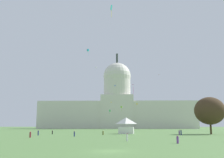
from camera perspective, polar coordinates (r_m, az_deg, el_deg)
The scene contains 23 objects.
ground_plane at distance 34.24m, azimuth -0.29°, elevation -15.70°, with size 800.00×800.00×0.00m, color #567F42.
capitol_building at distance 230.98m, azimuth 1.16°, elevation -6.19°, with size 137.39×24.94×68.10m.
event_tent at distance 98.09m, azimuth 3.15°, elevation -10.23°, with size 6.30×5.68×6.01m.
tree_east_far at distance 99.89m, azimuth 20.82°, elevation -6.60°, with size 12.19×11.71×13.26m.
person_black_back_right at distance 96.07m, azimuth -13.06°, elevation -11.44°, with size 0.43×0.43×1.44m.
person_navy_aisle_center at distance 88.50m, azimuth 15.04°, elevation -11.38°, with size 0.48×0.48×1.79m.
person_purple_mid_right at distance 93.72m, azimuth 14.67°, elevation -11.37°, with size 0.59×0.59×1.60m.
person_navy_lawn_far_left at distance 76.28m, azimuth -8.35°, elevation -11.92°, with size 0.49×0.49×1.65m.
person_navy_near_tree_east at distance 86.79m, azimuth -16.03°, elevation -11.41°, with size 0.53×0.53×1.66m.
person_olive_front_left at distance 87.52m, azimuth -2.00°, elevation -11.84°, with size 0.61×0.61×1.49m.
person_white_near_tree_west at distance 54.48m, azimuth 3.36°, elevation -12.80°, with size 0.44×0.44×1.63m.
person_maroon_mid_center at distance 72.61m, azimuth -17.65°, elevation -11.67°, with size 0.53×0.53×1.66m.
person_purple_edge_west at distance 49.25m, azimuth 14.33°, elevation -12.90°, with size 0.56×0.56×1.50m.
kite_yellow_mid at distance 207.00m, azimuth 5.55°, elevation -5.50°, with size 1.01×1.06×1.15m.
kite_blue_mid at distance 209.95m, azimuth 0.68°, elevation -1.49°, with size 0.79×0.69×2.16m.
kite_gold_mid at distance 192.29m, azimuth -0.18°, elevation -5.16°, with size 0.75×0.66×0.80m.
kite_pink_mid at distance 156.16m, azimuth 10.23°, elevation 0.84°, with size 1.04×1.20×0.14m.
kite_white_high at distance 213.53m, azimuth -3.55°, elevation 2.57°, with size 0.76×0.75×0.65m.
kite_lime_low at distance 117.71m, azimuth 2.10°, elevation -6.23°, with size 0.84×0.85×2.33m.
kite_turquoise_mid at distance 72.74m, azimuth -0.15°, elevation 15.33°, with size 0.57×0.78×3.54m.
kite_green_low at distance 165.40m, azimuth -0.49°, elevation -7.07°, with size 0.94×0.60×2.84m.
kite_cyan_high at distance 135.44m, azimuth -5.34°, elevation 6.39°, with size 1.04×1.00×3.41m.
kite_magenta_low at distance 90.88m, azimuth 4.89°, elevation -1.63°, with size 0.67×1.09×3.16m.
Camera 1 is at (1.29, -34.06, 3.35)m, focal length 41.29 mm.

